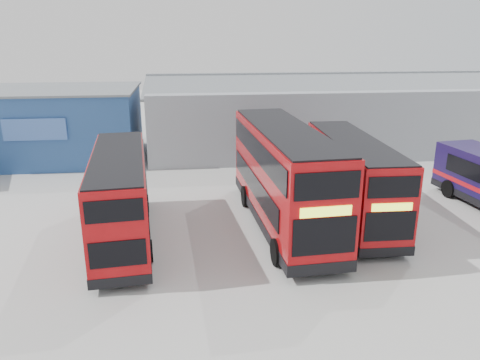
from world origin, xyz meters
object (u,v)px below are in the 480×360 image
(maintenance_shed, at_px, (338,113))
(double_decker_centre, at_px, (284,178))
(office_block, at_px, (52,124))
(double_decker_left, at_px, (121,199))
(double_decker_right, at_px, (352,180))

(maintenance_shed, xyz_separation_m, double_decker_centre, (-7.81, -16.19, -0.22))
(office_block, height_order, double_decker_centre, office_block)
(office_block, bearing_deg, double_decker_left, -65.99)
(office_block, xyz_separation_m, double_decker_right, (17.69, -13.79, -0.55))
(maintenance_shed, distance_m, double_decker_right, 16.38)
(double_decker_centre, relative_size, double_decker_right, 1.18)
(maintenance_shed, bearing_deg, double_decker_right, -105.26)
(office_block, height_order, maintenance_shed, maintenance_shed)
(office_block, bearing_deg, double_decker_centre, -44.97)
(office_block, height_order, double_decker_left, office_block)
(office_block, relative_size, double_decker_centre, 1.07)
(maintenance_shed, bearing_deg, double_decker_centre, -115.75)
(maintenance_shed, height_order, double_decker_left, maintenance_shed)
(office_block, bearing_deg, maintenance_shed, 5.21)
(maintenance_shed, relative_size, double_decker_right, 3.14)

